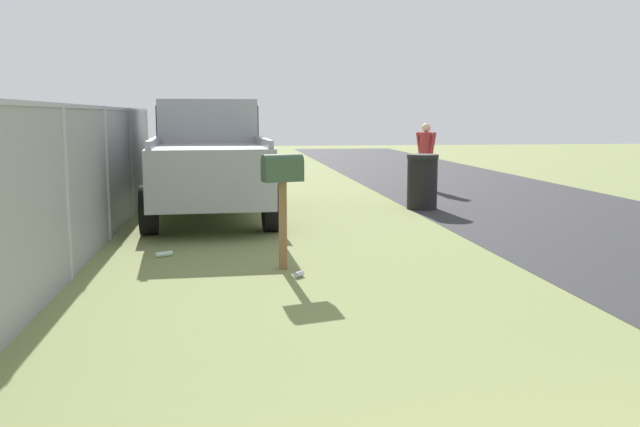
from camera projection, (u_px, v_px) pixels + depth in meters
name	position (u px, v px, depth m)	size (l,w,h in m)	color
mailbox	(282.00, 178.00, 7.97)	(0.32, 0.51, 1.36)	brown
pickup_truck	(208.00, 155.00, 12.33)	(5.33, 2.32, 2.09)	#93999E
trash_bin	(422.00, 182.00, 13.25)	(0.61, 0.61, 1.06)	black
pedestrian	(426.00, 151.00, 16.74)	(0.40, 0.42, 1.62)	#2D3351
fence_section	(89.00, 177.00, 8.65)	(12.57, 0.07, 1.94)	#9EA3A8
litter_can_far_scatter	(299.00, 274.00, 7.71)	(0.07, 0.07, 0.12)	silver
litter_bottle_near_hydrant	(164.00, 254.00, 8.81)	(0.07, 0.07, 0.22)	#B2D8BF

